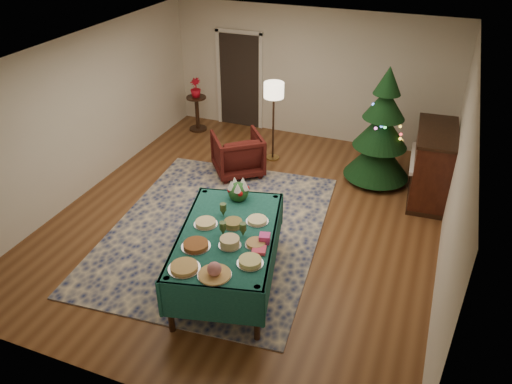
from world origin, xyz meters
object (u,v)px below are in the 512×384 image
at_px(gift_box, 265,238).
at_px(armchair, 238,152).
at_px(potted_plant, 196,92).
at_px(piano, 432,165).
at_px(side_table, 197,114).
at_px(floor_lamp, 274,95).
at_px(christmas_tree, 381,132).
at_px(buffet_table, 228,243).

height_order(gift_box, armchair, gift_box).
distance_m(potted_plant, piano, 5.18).
bearing_deg(potted_plant, side_table, 90.00).
xyz_separation_m(potted_plant, piano, (5.05, -1.12, -0.27)).
bearing_deg(side_table, gift_box, -53.85).
height_order(floor_lamp, potted_plant, floor_lamp).
bearing_deg(side_table, armchair, -43.16).
distance_m(armchair, christmas_tree, 2.63).
xyz_separation_m(buffet_table, armchair, (-1.10, 2.91, -0.23)).
relative_size(buffet_table, floor_lamp, 1.51).
xyz_separation_m(buffet_table, piano, (2.32, 3.32, -0.05)).
bearing_deg(armchair, piano, 148.97).
distance_m(side_table, piano, 5.18).
height_order(side_table, christmas_tree, christmas_tree).
xyz_separation_m(potted_plant, christmas_tree, (4.11, -0.85, 0.08)).
relative_size(armchair, potted_plant, 2.14).
bearing_deg(floor_lamp, side_table, 160.45).
bearing_deg(gift_box, side_table, 126.15).
xyz_separation_m(floor_lamp, christmas_tree, (2.07, -0.12, -0.37)).
relative_size(gift_box, side_table, 0.17).
height_order(buffet_table, christmas_tree, christmas_tree).
relative_size(side_table, christmas_tree, 0.36).
distance_m(armchair, potted_plant, 2.28).
bearing_deg(buffet_table, piano, 55.11).
distance_m(buffet_table, side_table, 5.22).
relative_size(gift_box, potted_plant, 0.33).
height_order(buffet_table, piano, piano).
relative_size(gift_box, piano, 0.09).
xyz_separation_m(buffet_table, gift_box, (0.52, -0.02, 0.22)).
bearing_deg(side_table, christmas_tree, -11.68).
bearing_deg(armchair, buffet_table, 72.88).
distance_m(buffet_table, piano, 4.05).
bearing_deg(christmas_tree, side_table, 168.32).
relative_size(armchair, side_table, 1.14).
bearing_deg(floor_lamp, armchair, -117.08).
bearing_deg(buffet_table, christmas_tree, 69.04).
relative_size(floor_lamp, christmas_tree, 0.73).
bearing_deg(gift_box, potted_plant, 126.15).
xyz_separation_m(gift_box, armchair, (-1.62, 2.92, -0.45)).
distance_m(floor_lamp, potted_plant, 2.22).
relative_size(armchair, floor_lamp, 0.56).
bearing_deg(armchair, christmas_tree, 157.44).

